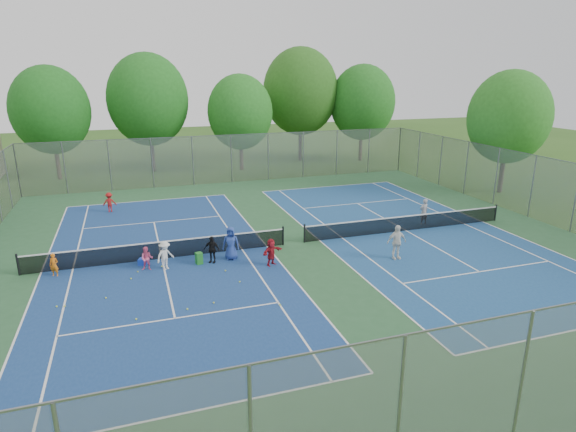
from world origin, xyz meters
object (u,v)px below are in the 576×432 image
object	(u,v)px
ball_hopper	(199,258)
instructor	(424,212)
ball_crate	(143,262)
net_left	(161,251)
net_right	(406,224)

from	to	relation	value
ball_hopper	instructor	size ratio (longest dim) A/B	0.37
ball_hopper	ball_crate	bearing A→B (deg)	163.20
net_left	ball_hopper	world-z (taller)	net_left
ball_crate	net_right	bearing A→B (deg)	1.83
ball_hopper	net_right	bearing A→B (deg)	5.86
net_left	ball_crate	world-z (taller)	net_left
ball_hopper	net_left	bearing A→B (deg)	143.05
net_left	ball_hopper	size ratio (longest dim) A/B	21.62
net_right	net_left	bearing A→B (deg)	180.00
net_left	net_right	world-z (taller)	same
ball_hopper	instructor	world-z (taller)	instructor
ball_crate	ball_hopper	world-z (taller)	ball_hopper
ball_crate	instructor	size ratio (longest dim) A/B	0.23
ball_crate	ball_hopper	distance (m)	2.73
instructor	net_left	bearing A→B (deg)	-6.25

